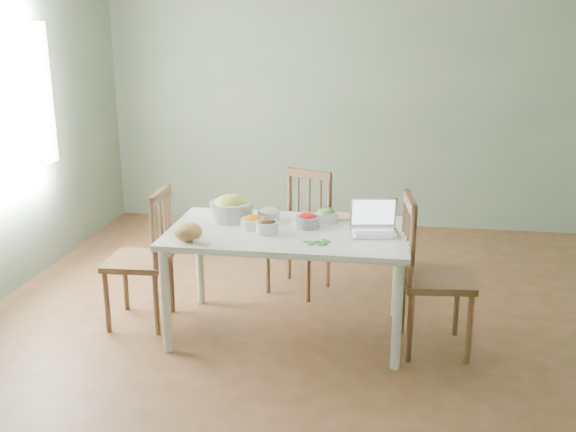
% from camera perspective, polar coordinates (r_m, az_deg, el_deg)
% --- Properties ---
extents(floor, '(5.00, 5.00, 0.00)m').
position_cam_1_polar(floor, '(4.88, 2.57, -9.16)').
color(floor, '#4E3015').
rests_on(floor, ground).
extents(wall_back, '(5.00, 0.00, 2.70)m').
position_cam_1_polar(wall_back, '(6.93, 5.08, 10.16)').
color(wall_back, gray).
rests_on(wall_back, ground).
extents(wall_front, '(5.00, 0.00, 2.70)m').
position_cam_1_polar(wall_front, '(2.07, -4.79, -5.16)').
color(wall_front, gray).
rests_on(wall_front, ground).
extents(window_left, '(0.04, 1.60, 1.20)m').
position_cam_1_polar(window_left, '(5.55, -23.49, 8.86)').
color(window_left, white).
rests_on(window_left, ground).
extents(dining_table, '(1.61, 0.90, 0.75)m').
position_cam_1_polar(dining_table, '(4.58, 0.00, -5.73)').
color(dining_table, white).
rests_on(dining_table, floor).
extents(chair_far, '(0.54, 0.53, 0.96)m').
position_cam_1_polar(chair_far, '(5.27, 0.89, -1.52)').
color(chair_far, '#4F311F').
rests_on(chair_far, floor).
extents(chair_left, '(0.44, 0.46, 0.99)m').
position_cam_1_polar(chair_left, '(4.82, -12.80, -3.51)').
color(chair_left, '#4F311F').
rests_on(chair_left, floor).
extents(chair_right, '(0.49, 0.50, 1.04)m').
position_cam_1_polar(chair_right, '(4.42, 12.69, -4.98)').
color(chair_right, '#4F311F').
rests_on(chair_right, floor).
extents(bread_boule, '(0.21, 0.21, 0.12)m').
position_cam_1_polar(bread_boule, '(4.27, -8.58, -1.36)').
color(bread_boule, '#A77C3E').
rests_on(bread_boule, dining_table).
extents(butter_stick, '(0.11, 0.07, 0.03)m').
position_cam_1_polar(butter_stick, '(4.19, -7.47, -2.31)').
color(butter_stick, white).
rests_on(butter_stick, dining_table).
extents(bowl_squash, '(0.40, 0.40, 0.17)m').
position_cam_1_polar(bowl_squash, '(4.68, -4.92, 0.71)').
color(bowl_squash, '#CFBB5E').
rests_on(bowl_squash, dining_table).
extents(bowl_carrot, '(0.20, 0.20, 0.09)m').
position_cam_1_polar(bowl_carrot, '(4.49, -3.06, -0.52)').
color(bowl_carrot, '#D47103').
rests_on(bowl_carrot, dining_table).
extents(bowl_onion, '(0.18, 0.18, 0.09)m').
position_cam_1_polar(bowl_onion, '(4.68, -1.65, 0.20)').
color(bowl_onion, '#EEE6C6').
rests_on(bowl_onion, dining_table).
extents(bowl_mushroom, '(0.16, 0.16, 0.10)m').
position_cam_1_polar(bowl_mushroom, '(4.38, -1.82, -0.88)').
color(bowl_mushroom, '#38200C').
rests_on(bowl_mushroom, dining_table).
extents(bowl_redpep, '(0.21, 0.21, 0.10)m').
position_cam_1_polar(bowl_redpep, '(4.51, 1.69, -0.38)').
color(bowl_redpep, '#BC000C').
rests_on(bowl_redpep, dining_table).
extents(bowl_broccoli, '(0.17, 0.17, 0.09)m').
position_cam_1_polar(bowl_broccoli, '(4.64, 3.36, 0.09)').
color(bowl_broccoli, '#1B3F0F').
rests_on(bowl_broccoli, dining_table).
extents(flatbread, '(0.19, 0.19, 0.02)m').
position_cam_1_polar(flatbread, '(4.75, 4.62, -0.04)').
color(flatbread, '#E4B984').
rests_on(flatbread, dining_table).
extents(basil_bunch, '(0.18, 0.18, 0.02)m').
position_cam_1_polar(basil_bunch, '(4.21, 2.42, -2.16)').
color(basil_bunch, '#2A7730').
rests_on(basil_bunch, dining_table).
extents(laptop, '(0.35, 0.29, 0.22)m').
position_cam_1_polar(laptop, '(4.37, 7.56, -0.21)').
color(laptop, silver).
rests_on(laptop, dining_table).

